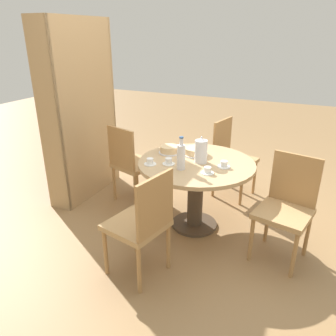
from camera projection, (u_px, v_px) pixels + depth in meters
ground_plane at (194, 225)px, 3.37m from camera, size 14.00×14.00×0.00m
dining_table at (196, 177)px, 3.16m from camera, size 1.11×1.11×0.70m
chair_a at (131, 162)px, 3.67m from camera, size 0.53×0.53×0.91m
chair_b at (142, 222)px, 2.51m from camera, size 0.50×0.50×0.91m
chair_c at (286, 206)px, 2.75m from camera, size 0.50×0.50×0.91m
chair_d at (231, 156)px, 3.85m from camera, size 0.50×0.50×0.91m
bookshelf at (81, 114)px, 3.71m from camera, size 1.00×0.28×2.00m
coffee_pot at (201, 151)px, 3.05m from camera, size 0.12×0.12×0.25m
water_bottle at (181, 156)px, 2.89m from camera, size 0.07×0.07×0.30m
cake_main at (195, 151)px, 3.27m from camera, size 0.25×0.25×0.07m
cake_second at (169, 150)px, 3.31m from camera, size 0.22×0.22×0.07m
cup_a at (169, 162)px, 3.04m from camera, size 0.12×0.12×0.06m
cup_b at (150, 162)px, 3.03m from camera, size 0.12×0.12×0.06m
cup_c at (224, 165)px, 2.97m from camera, size 0.12×0.12×0.06m
cup_d at (207, 171)px, 2.84m from camera, size 0.12×0.12×0.06m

